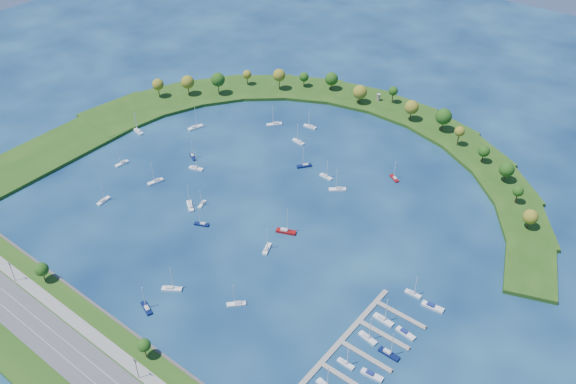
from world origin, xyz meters
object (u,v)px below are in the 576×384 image
Objects in this scene: docked_boat_4 at (346,363)px; moored_boat_14 at (103,200)px; moored_boat_8 at (274,124)px; moored_boat_6 at (304,165)px; harbor_tower at (379,97)px; docked_boat_10 at (413,293)px; moored_boat_4 at (122,163)px; moored_boat_12 at (326,176)px; moored_boat_0 at (156,181)px; docked_boat_9 at (405,333)px; moored_boat_3 at (172,288)px; moored_boat_10 at (138,131)px; moored_boat_13 at (190,206)px; moored_boat_7 at (298,141)px; dock_system at (347,362)px; moored_boat_2 at (202,203)px; moored_boat_21 at (338,189)px; moored_boat_16 at (196,168)px; docked_boat_7 at (389,353)px; docked_boat_6 at (368,337)px; moored_boat_11 at (146,308)px; docked_boat_11 at (432,307)px; docked_boat_8 at (383,319)px; moored_boat_20 at (267,248)px; moored_boat_15 at (310,126)px; moored_boat_9 at (286,231)px; moored_boat_19 at (193,156)px; moored_boat_5 at (394,178)px; moored_boat_17 at (236,303)px; moored_boat_1 at (195,127)px; moored_boat_18 at (202,224)px.

moored_boat_14 is at bearing 178.37° from docked_boat_4.
moored_boat_6 is at bearing 97.96° from moored_boat_8.
harbor_tower is 166.47m from docked_boat_10.
moored_boat_4 is 112.47m from moored_boat_12.
docked_boat_10 is at bearing 111.87° from moored_boat_0.
moored_boat_8 is 169.54m from docked_boat_9.
moored_boat_10 is (-110.50, 76.46, 0.01)m from moored_boat_3.
moored_boat_13 reaches higher than docked_boat_10.
moored_boat_7 is 1.07× the size of moored_boat_12.
dock_system is 199.86m from moored_boat_10.
moored_boat_21 is (46.78, 52.29, 0.10)m from moored_boat_2.
moored_boat_4 is at bearing 57.37° from moored_boat_7.
docked_boat_7 is (146.36, -42.52, 0.03)m from moored_boat_16.
moored_boat_2 is 122.03m from docked_boat_9.
moored_boat_0 is 1.04× the size of moored_boat_6.
moored_boat_4 is at bearing -177.49° from docked_boat_6.
moored_boat_11 is 111.68m from docked_boat_10.
docked_boat_11 is (202.77, -16.73, -0.24)m from moored_boat_10.
moored_boat_13 is 114.53m from docked_boat_8.
moored_boat_14 is (-37.80, -24.05, -0.05)m from moored_boat_13.
moored_boat_7 reaches higher than moored_boat_20.
moored_boat_11 is at bearing 8.22° from moored_boat_2.
moored_boat_15 reaches higher than moored_boat_2.
moored_boat_20 is at bearing 108.14° from moored_boat_15.
moored_boat_8 is 1.08× the size of docked_boat_7.
moored_boat_7 is 18.35m from moored_boat_15.
moored_boat_9 is at bearing 172.63° from docked_boat_9.
moored_boat_19 is (-54.42, -31.36, -0.04)m from moored_boat_6.
moored_boat_7 is at bearing 33.49° from moored_boat_5.
docked_boat_8 is (90.98, -67.78, 0.03)m from moored_boat_6.
docked_boat_7 reaches higher than dock_system.
moored_boat_8 is 1.15× the size of moored_boat_17.
moored_boat_4 is at bearing -106.29° from moored_boat_2.
moored_boat_0 is at bearing -68.97° from moored_boat_17.
docked_boat_6 is (75.82, -78.53, 0.03)m from moored_boat_12.
moored_boat_17 is 35.83m from moored_boat_20.
moored_boat_8 is 21.63m from moored_boat_15.
moored_boat_20 reaches higher than dock_system.
moored_boat_21 reaches higher than moored_boat_7.
docked_boat_10 is (66.85, -40.97, -0.07)m from moored_boat_21.
moored_boat_0 is 0.91× the size of moored_boat_1.
moored_boat_9 is 81.68m from docked_boat_7.
docked_boat_7 is (10.71, 12.79, 0.57)m from dock_system.
moored_boat_17 is 1.37× the size of docked_boat_9.
moored_boat_18 is (-3.39, -156.37, -3.52)m from harbor_tower.
moored_boat_19 is 0.92× the size of moored_boat_20.
docked_boat_7 reaches higher than moored_boat_17.
moored_boat_11 is 0.92× the size of moored_boat_13.
moored_boat_1 reaches higher than docked_boat_7.
docked_boat_6 is 0.96× the size of docked_boat_7.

